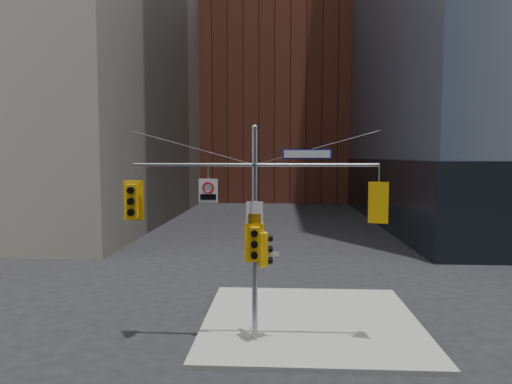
# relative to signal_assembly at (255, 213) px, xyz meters

# --- Properties ---
(ground) EXTENTS (160.00, 160.00, 0.00)m
(ground) POSITION_rel_signal_assembly_xyz_m (0.00, -1.99, -4.42)
(ground) COLOR black
(ground) RESTS_ON ground
(sidewalk_corner) EXTENTS (8.00, 8.00, 0.15)m
(sidewalk_corner) POSITION_rel_signal_assembly_xyz_m (2.00, 2.01, -4.34)
(sidewalk_corner) COLOR gray
(sidewalk_corner) RESTS_ON ground
(brick_midrise) EXTENTS (26.00, 20.00, 28.00)m
(brick_midrise) POSITION_rel_signal_assembly_xyz_m (0.00, 56.01, 9.58)
(brick_midrise) COLOR brown
(brick_midrise) RESTS_ON ground
(signal_assembly) EXTENTS (8.00, 0.80, 7.30)m
(signal_assembly) POSITION_rel_signal_assembly_xyz_m (0.00, 0.00, 0.00)
(signal_assembly) COLOR gray
(signal_assembly) RESTS_ON ground
(traffic_light_west_arm) EXTENTS (0.65, 0.54, 1.36)m
(traffic_light_west_arm) POSITION_rel_signal_assembly_xyz_m (-4.08, 0.01, 0.38)
(traffic_light_west_arm) COLOR #FFB80D
(traffic_light_west_arm) RESTS_ON ground
(traffic_light_east_arm) EXTENTS (0.63, 0.58, 1.33)m
(traffic_light_east_arm) POSITION_rel_signal_assembly_xyz_m (4.01, 0.00, 0.38)
(traffic_light_east_arm) COLOR #FFB80D
(traffic_light_east_arm) RESTS_ON ground
(traffic_light_pole_side) EXTENTS (0.49, 0.41, 1.13)m
(traffic_light_pole_side) POSITION_rel_signal_assembly_xyz_m (0.33, 0.02, -1.21)
(traffic_light_pole_side) COLOR #FFB80D
(traffic_light_pole_side) RESTS_ON ground
(traffic_light_pole_front) EXTENTS (0.63, 0.52, 1.32)m
(traffic_light_pole_front) POSITION_rel_signal_assembly_xyz_m (-0.00, -0.27, -0.95)
(traffic_light_pole_front) COLOR #FFB80D
(traffic_light_pole_front) RESTS_ON ground
(street_sign_blade) EXTENTS (1.59, 0.08, 0.31)m
(street_sign_blade) POSITION_rel_signal_assembly_xyz_m (1.69, 0.00, 1.93)
(street_sign_blade) COLOR #101E94
(street_sign_blade) RESTS_ON ground
(regulatory_sign_arm) EXTENTS (0.63, 0.07, 0.78)m
(regulatory_sign_arm) POSITION_rel_signal_assembly_xyz_m (-1.53, -0.02, 0.76)
(regulatory_sign_arm) COLOR silver
(regulatory_sign_arm) RESTS_ON ground
(regulatory_sign_pole) EXTENTS (0.56, 0.06, 0.73)m
(regulatory_sign_pole) POSITION_rel_signal_assembly_xyz_m (0.00, -0.11, 0.01)
(regulatory_sign_pole) COLOR silver
(regulatory_sign_pole) RESTS_ON ground
(street_blade_ew) EXTENTS (0.72, 0.09, 0.14)m
(street_blade_ew) POSITION_rel_signal_assembly_xyz_m (0.45, 0.01, -1.36)
(street_blade_ew) COLOR silver
(street_blade_ew) RESTS_ON ground
(street_blade_ns) EXTENTS (0.12, 0.79, 0.16)m
(street_blade_ns) POSITION_rel_signal_assembly_xyz_m (0.00, 0.46, -1.56)
(street_blade_ns) COLOR #145926
(street_blade_ns) RESTS_ON ground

